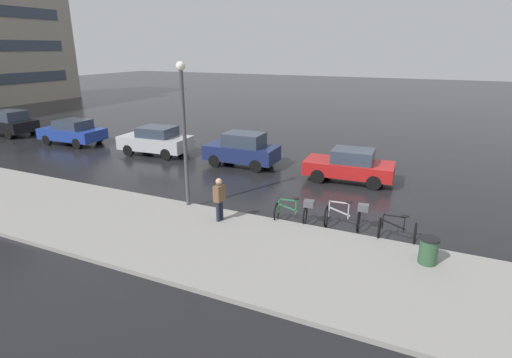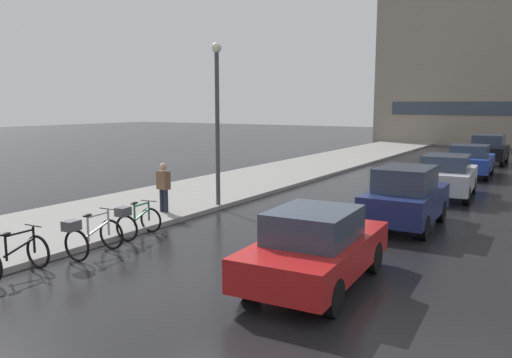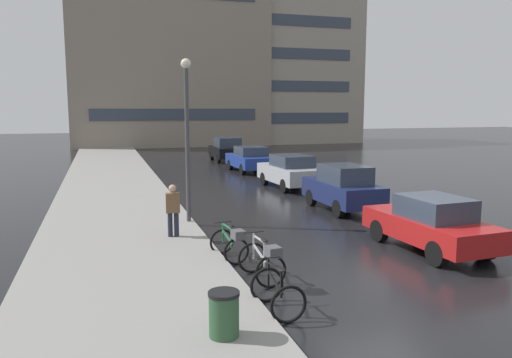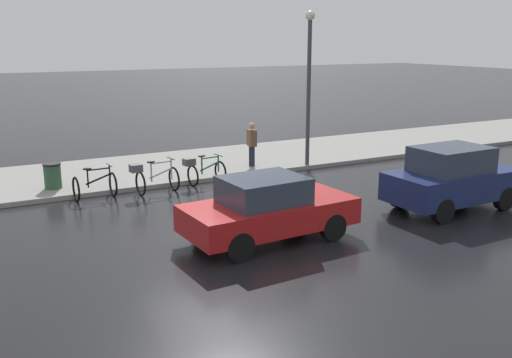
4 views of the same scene
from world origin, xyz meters
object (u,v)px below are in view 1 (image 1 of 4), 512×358
car_red (350,165)px  streetlamp (184,124)px  car_black (9,123)px  bicycle_second (347,215)px  car_navy (242,150)px  trash_bin (428,253)px  car_blue (72,132)px  bicycle_nearest (397,230)px  bicycle_third (295,210)px  pedestrian (219,199)px  car_silver (156,140)px

car_red → streetlamp: streetlamp is taller
car_red → car_black: size_ratio=1.08×
bicycle_second → car_navy: (5.32, 6.61, 0.35)m
streetlamp → trash_bin: streetlamp is taller
car_black → trash_bin: (-6.82, -27.33, -0.41)m
bicycle_second → streetlamp: bearing=96.6°
car_black → streetlamp: bearing=-107.6°
car_navy → car_blue: size_ratio=0.92×
bicycle_nearest → car_blue: 20.92m
bicycle_third → pedestrian: pedestrian is taller
car_black → pedestrian: car_black is taller
car_blue → car_black: car_black is taller
pedestrian → car_black: bearing=72.0°
bicycle_second → bicycle_third: size_ratio=1.04×
car_red → trash_bin: bearing=-151.3°
car_red → car_navy: bearing=88.0°
car_red → car_blue: (0.09, 17.51, 0.03)m
car_silver → car_navy: bearing=-90.1°
bicycle_third → car_red: 5.47m
car_navy → car_blue: bearing=90.5°
bicycle_nearest → car_silver: (5.60, 13.75, 0.41)m
bicycle_nearest → bicycle_second: size_ratio=0.81×
bicycle_second → trash_bin: size_ratio=1.59×
car_blue → streetlamp: size_ratio=0.75×
bicycle_third → trash_bin: 4.49m
bicycle_second → car_blue: bearing=74.3°
bicycle_third → car_navy: car_navy is taller
bicycle_nearest → trash_bin: bearing=-143.0°
bicycle_nearest → car_red: 6.03m
car_silver → streetlamp: (-6.01, -6.22, 2.43)m
car_silver → trash_bin: car_silver is taller
car_red → car_navy: car_navy is taller
car_blue → pedestrian: size_ratio=2.44×
bicycle_third → streetlamp: size_ratio=0.26×
car_blue → bicycle_second: bearing=-105.7°
car_red → bicycle_nearest: bearing=-153.5°
bicycle_nearest → car_silver: size_ratio=0.28×
bicycle_third → car_red: size_ratio=0.34×
bicycle_third → trash_bin: bicycle_third is taller
bicycle_nearest → streetlamp: (-0.41, 7.54, 2.84)m
bicycle_third → car_black: car_black is taller
car_navy → trash_bin: bearing=-126.7°
bicycle_third → trash_bin: (-1.23, -4.32, -0.03)m
car_black → pedestrian: (-6.73, -20.65, 0.08)m
car_black → bicycle_nearest: bearing=-101.9°
bicycle_nearest → car_black: size_ratio=0.31×
car_black → trash_bin: car_black is taller
car_navy → car_black: (-0.03, 18.12, 0.00)m
pedestrian → bicycle_nearest: bearing=-78.4°
bicycle_nearest → trash_bin: size_ratio=1.29×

